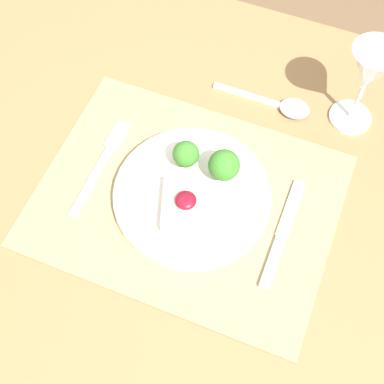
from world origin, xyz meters
TOP-DOWN VIEW (x-y plane):
  - ground_plane at (0.00, 0.00)m, footprint 8.00×8.00m
  - dining_table at (0.00, 0.00)m, footprint 1.30×0.93m
  - placemat at (0.00, 0.00)m, footprint 0.47×0.36m
  - dinner_plate at (0.01, 0.01)m, footprint 0.25×0.25m
  - fork at (-0.16, 0.02)m, footprint 0.02×0.19m
  - knife at (0.16, -0.01)m, footprint 0.02×0.19m
  - spoon at (0.09, 0.24)m, footprint 0.18×0.04m
  - wine_glass_near at (0.21, 0.26)m, footprint 0.08×0.08m

SIDE VIEW (x-z plane):
  - ground_plane at x=0.00m, z-range 0.00..0.00m
  - dining_table at x=0.00m, z-range 0.28..1.03m
  - placemat at x=0.00m, z-range 0.75..0.76m
  - fork at x=-0.16m, z-range 0.76..0.76m
  - knife at x=0.16m, z-range 0.76..0.77m
  - spoon at x=0.09m, z-range 0.75..0.77m
  - dinner_plate at x=0.01m, z-range 0.74..0.81m
  - wine_glass_near at x=0.21m, z-range 0.79..0.96m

